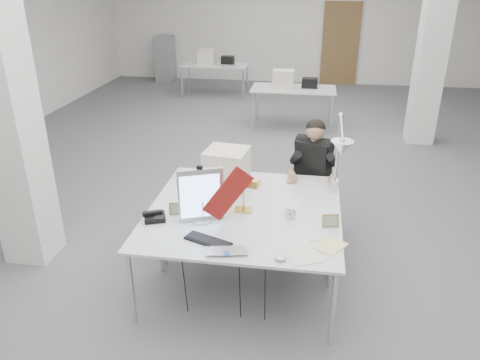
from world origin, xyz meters
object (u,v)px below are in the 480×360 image
(seated_person, at_px, (314,158))
(monitor, at_px, (201,195))
(desk_phone, at_px, (155,217))
(architect_lamp, at_px, (339,157))
(desk_main, at_px, (237,235))
(laptop, at_px, (227,255))
(bankers_lamp, at_px, (244,196))
(beige_monitor, at_px, (227,168))
(office_chair, at_px, (311,188))

(seated_person, bearing_deg, monitor, -103.57)
(desk_phone, bearing_deg, architect_lamp, -0.12)
(desk_main, distance_m, laptop, 0.36)
(seated_person, height_order, architect_lamp, architect_lamp)
(bankers_lamp, relative_size, beige_monitor, 0.75)
(beige_monitor, bearing_deg, monitor, -89.76)
(desk_main, distance_m, monitor, 0.48)
(laptop, bearing_deg, monitor, 110.23)
(architect_lamp, bearing_deg, beige_monitor, 178.86)
(desk_main, bearing_deg, laptop, -93.03)
(seated_person, bearing_deg, desk_main, -89.80)
(desk_main, distance_m, bankers_lamp, 0.45)
(desk_main, xyz_separation_m, beige_monitor, (-0.26, 0.96, 0.21))
(office_chair, height_order, beige_monitor, beige_monitor)
(desk_phone, relative_size, beige_monitor, 0.45)
(desk_main, xyz_separation_m, office_chair, (0.63, 1.57, -0.25))
(monitor, xyz_separation_m, beige_monitor, (0.09, 0.78, -0.05))
(desk_main, relative_size, bankers_lamp, 5.72)
(monitor, relative_size, laptop, 1.51)
(monitor, bearing_deg, seated_person, 32.30)
(monitor, height_order, bankers_lamp, monitor)
(office_chair, distance_m, laptop, 2.06)
(laptop, xyz_separation_m, beige_monitor, (-0.24, 1.32, 0.19))
(seated_person, bearing_deg, laptop, -86.36)
(seated_person, relative_size, laptop, 2.56)
(monitor, distance_m, laptop, 0.68)
(monitor, distance_m, beige_monitor, 0.78)
(laptop, bearing_deg, desk_phone, 135.94)
(seated_person, xyz_separation_m, bankers_lamp, (-0.63, -1.10, 0.01))
(desk_main, height_order, laptop, laptop)
(monitor, relative_size, desk_phone, 2.69)
(desk_main, distance_m, beige_monitor, 1.02)
(desk_main, relative_size, beige_monitor, 4.29)
(office_chair, bearing_deg, seated_person, -67.43)
(desk_main, distance_m, seated_person, 1.65)
(seated_person, height_order, monitor, seated_person)
(bankers_lamp, bearing_deg, laptop, -77.81)
(laptop, bearing_deg, beige_monitor, 89.06)
(desk_main, relative_size, monitor, 3.58)
(monitor, bearing_deg, beige_monitor, 61.74)
(seated_person, bearing_deg, bankers_lamp, -97.21)
(desk_main, bearing_deg, architect_lamp, 41.29)
(desk_main, height_order, architect_lamp, architect_lamp)
(desk_phone, relative_size, architect_lamp, 0.20)
(office_chair, distance_m, desk_phone, 2.03)
(architect_lamp, bearing_deg, seated_person, 115.75)
(seated_person, xyz_separation_m, beige_monitor, (-0.89, -0.56, 0.05))
(office_chair, relative_size, laptop, 2.98)
(office_chair, xyz_separation_m, bankers_lamp, (-0.63, -1.15, 0.42))
(office_chair, relative_size, bankers_lamp, 3.16)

